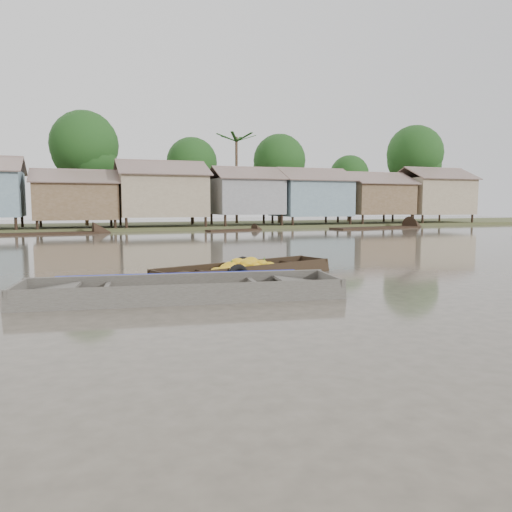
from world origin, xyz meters
name	(u,v)px	position (x,y,z in m)	size (l,w,h in m)	color
ground	(273,296)	(0.00, 0.00, 0.00)	(120.00, 120.00, 0.00)	#4A4439
riverbank	(163,191)	(3.03, 31.86, 3.07)	(120.00, 12.47, 10.22)	#384723
banana_boat	(244,272)	(0.31, 2.93, 0.14)	(5.53, 2.97, 0.74)	black
viewer_boat	(184,295)	(-1.88, 0.51, 0.05)	(6.97, 2.74, 0.55)	#3A3631
distant_boats	(253,233)	(7.89, 23.34, -0.05)	(46.66, 15.82, 0.35)	black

